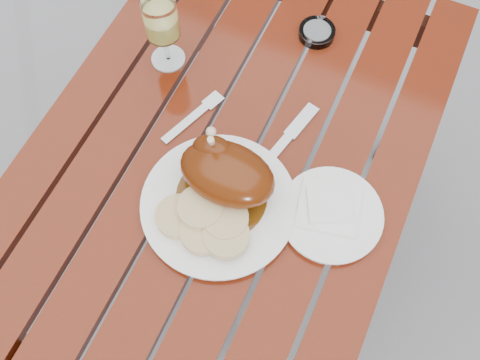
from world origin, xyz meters
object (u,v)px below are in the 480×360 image
object	(u,v)px
side_plate	(331,215)
wine_glass	(163,33)
table	(231,210)
ashtray	(317,33)
dinner_plate	(219,205)

from	to	relation	value
side_plate	wine_glass	bearing A→B (deg)	156.30
table	wine_glass	world-z (taller)	wine_glass
table	side_plate	world-z (taller)	side_plate
table	ashtray	bearing A→B (deg)	79.67
side_plate	dinner_plate	bearing A→B (deg)	-160.74
wine_glass	ashtray	size ratio (longest dim) A/B	2.15
side_plate	ashtray	world-z (taller)	ashtray
wine_glass	table	bearing A→B (deg)	-33.51
table	dinner_plate	bearing A→B (deg)	-72.37
table	dinner_plate	world-z (taller)	dinner_plate
dinner_plate	side_plate	world-z (taller)	dinner_plate
wine_glass	ashtray	distance (m)	0.37
table	ashtray	distance (m)	0.53
table	side_plate	distance (m)	0.47
side_plate	table	bearing A→B (deg)	166.20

